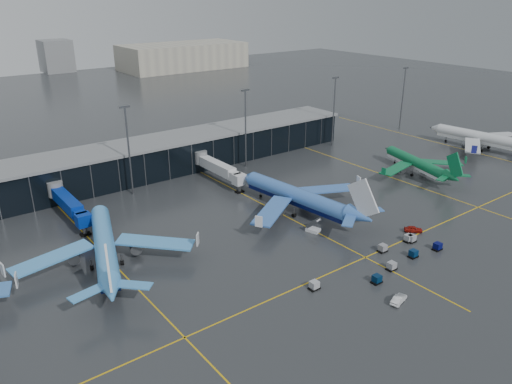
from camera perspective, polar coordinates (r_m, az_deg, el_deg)
ground at (r=115.20m, az=3.44°, el=-6.02°), size 600.00×600.00×0.00m
terminal_pier at (r=161.49m, az=-10.93°, el=4.08°), size 142.00×17.00×10.70m
jet_bridges at (r=133.43m, az=-20.62°, el=-1.25°), size 94.00×27.50×7.20m
flood_masts at (r=151.13m, az=-7.39°, el=6.38°), size 203.00×0.50×25.50m
distant_hangars at (r=368.75m, az=-18.95°, el=13.82°), size 260.00×71.00×22.00m
taxi_lines at (r=128.24m, az=3.78°, el=-2.96°), size 220.00×120.00×0.02m
airliner_arkefly at (r=109.52m, az=-17.09°, el=-4.54°), size 51.30×54.84×13.80m
airliner_klm_near at (r=129.49m, az=4.64°, el=0.63°), size 44.64×49.56×13.99m
airliner_aer_lingus at (r=165.24m, az=17.90°, el=3.88°), size 41.12×44.16×11.26m
airliner_ba at (r=199.87m, az=24.44°, el=6.37°), size 43.90×48.68×13.69m
baggage_carts at (r=112.70m, az=15.46°, el=-7.09°), size 35.23×9.22×1.70m
mobile_airstair at (r=121.46m, az=6.56°, el=-4.16°), size 3.08×3.72×3.45m
service_van_red at (r=126.30m, az=17.54°, el=-4.06°), size 4.34×4.21×1.47m
service_van_white at (r=98.64m, az=16.00°, el=-11.69°), size 4.67×2.62×1.46m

